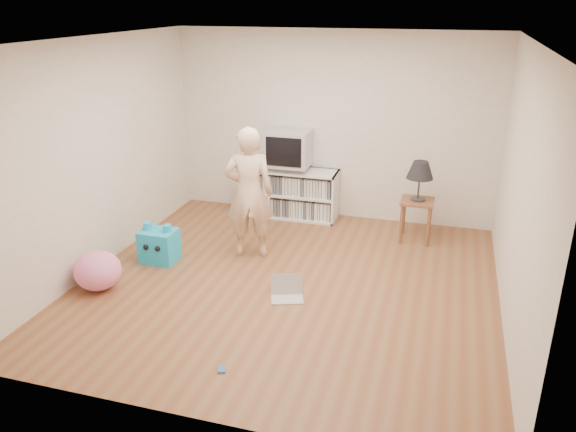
% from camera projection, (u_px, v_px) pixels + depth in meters
% --- Properties ---
extents(ground, '(4.50, 4.50, 0.00)m').
position_uv_depth(ground, '(288.00, 284.00, 6.25)').
color(ground, brown).
rests_on(ground, ground).
extents(walls, '(4.52, 4.52, 2.60)m').
position_uv_depth(walls, '(287.00, 172.00, 5.77)').
color(walls, beige).
rests_on(walls, ground).
extents(ceiling, '(4.50, 4.50, 0.01)m').
position_uv_depth(ceiling, '(287.00, 40.00, 5.30)').
color(ceiling, white).
rests_on(ceiling, walls).
extents(media_unit, '(1.40, 0.45, 0.70)m').
position_uv_depth(media_unit, '(289.00, 192.00, 8.09)').
color(media_unit, white).
rests_on(media_unit, ground).
extents(dvd_deck, '(0.45, 0.35, 0.07)m').
position_uv_depth(dvd_deck, '(289.00, 167.00, 7.93)').
color(dvd_deck, gray).
rests_on(dvd_deck, media_unit).
extents(crt_tv, '(0.60, 0.53, 0.50)m').
position_uv_depth(crt_tv, '(289.00, 148.00, 7.83)').
color(crt_tv, '#ACACB1').
rests_on(crt_tv, dvd_deck).
extents(side_table, '(0.42, 0.42, 0.55)m').
position_uv_depth(side_table, '(417.00, 210.00, 7.24)').
color(side_table, brown).
rests_on(side_table, ground).
extents(table_lamp, '(0.34, 0.34, 0.52)m').
position_uv_depth(table_lamp, '(420.00, 171.00, 7.05)').
color(table_lamp, '#333333').
rests_on(table_lamp, side_table).
extents(person, '(0.67, 0.53, 1.61)m').
position_uv_depth(person, '(249.00, 193.00, 6.68)').
color(person, beige).
rests_on(person, ground).
extents(laptop, '(0.41, 0.37, 0.23)m').
position_uv_depth(laptop, '(287.00, 292.00, 5.96)').
color(laptop, silver).
rests_on(laptop, ground).
extents(playing_cards, '(0.09, 0.11, 0.02)m').
position_uv_depth(playing_cards, '(222.00, 370.00, 4.79)').
color(playing_cards, '#3E5FA6').
rests_on(playing_cards, ground).
extents(plush_blue, '(0.42, 0.37, 0.48)m').
position_uv_depth(plush_blue, '(159.00, 245.00, 6.72)').
color(plush_blue, '#15A6D6').
rests_on(plush_blue, ground).
extents(plush_pink, '(0.61, 0.61, 0.43)m').
position_uv_depth(plush_pink, '(98.00, 271.00, 6.08)').
color(plush_pink, pink).
rests_on(plush_pink, ground).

